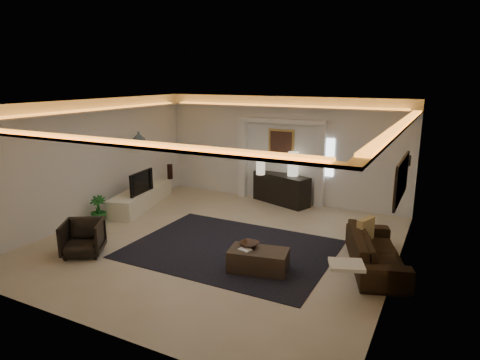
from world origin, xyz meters
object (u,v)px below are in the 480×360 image
at_px(console, 281,189).
at_px(armchair, 83,238).
at_px(sofa, 376,251).
at_px(coffee_table, 258,260).

xyz_separation_m(console, armchair, (-2.17, -4.99, -0.06)).
bearing_deg(sofa, coffee_table, 102.23).
bearing_deg(coffee_table, armchair, -175.85).
bearing_deg(console, sofa, -24.58).
bearing_deg(coffee_table, sofa, 20.32).
height_order(sofa, coffee_table, sofa).
distance_m(sofa, armchair, 5.59).
height_order(coffee_table, armchair, armchair).
bearing_deg(armchair, console, 34.35).
relative_size(sofa, armchair, 2.88).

